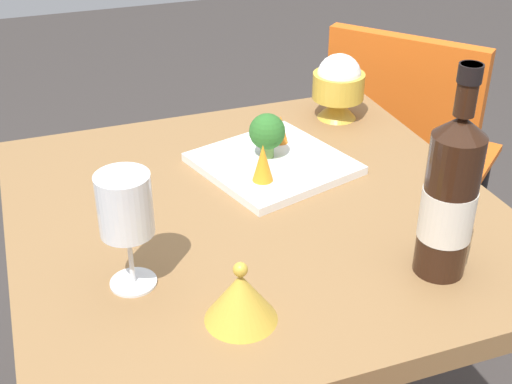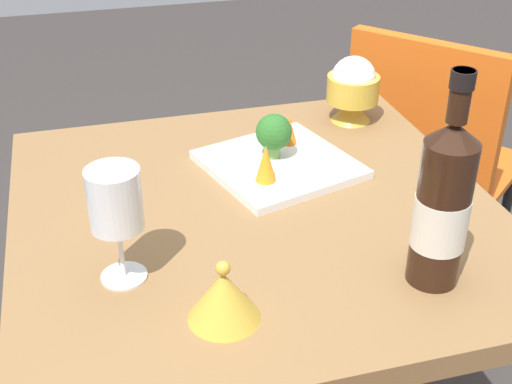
{
  "view_description": "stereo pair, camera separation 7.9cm",
  "coord_description": "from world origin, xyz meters",
  "px_view_note": "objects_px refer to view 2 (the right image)",
  "views": [
    {
      "loc": [
        0.94,
        -0.34,
        1.37
      ],
      "look_at": [
        0.0,
        0.0,
        0.78
      ],
      "focal_mm": 48.33,
      "sensor_mm": 36.0,
      "label": 1
    },
    {
      "loc": [
        0.96,
        -0.26,
        1.37
      ],
      "look_at": [
        0.0,
        0.0,
        0.78
      ],
      "focal_mm": 48.33,
      "sensor_mm": 36.0,
      "label": 2
    }
  ],
  "objects_px": {
    "rice_bowl_lid": "(224,296)",
    "carrot_garnish_left": "(289,130)",
    "chair_by_wall": "(427,151)",
    "broccoli_floret": "(274,133)",
    "carrot_garnish_right": "(266,163)",
    "wine_glass": "(115,202)",
    "wine_bottle": "(443,205)",
    "serving_plate": "(279,164)",
    "rice_bowl": "(353,88)"
  },
  "relations": [
    {
      "from": "wine_glass",
      "to": "carrot_garnish_right",
      "type": "xyz_separation_m",
      "value": [
        -0.19,
        0.27,
        -0.08
      ]
    },
    {
      "from": "broccoli_floret",
      "to": "carrot_garnish_right",
      "type": "distance_m",
      "value": 0.09
    },
    {
      "from": "rice_bowl_lid",
      "to": "broccoli_floret",
      "type": "bearing_deg",
      "value": 154.86
    },
    {
      "from": "rice_bowl_lid",
      "to": "carrot_garnish_left",
      "type": "relative_size",
      "value": 1.77
    },
    {
      "from": "wine_bottle",
      "to": "broccoli_floret",
      "type": "xyz_separation_m",
      "value": [
        -0.4,
        -0.12,
        -0.06
      ]
    },
    {
      "from": "wine_bottle",
      "to": "chair_by_wall",
      "type": "bearing_deg",
      "value": 151.09
    },
    {
      "from": "rice_bowl",
      "to": "rice_bowl_lid",
      "type": "relative_size",
      "value": 1.42
    },
    {
      "from": "wine_glass",
      "to": "serving_plate",
      "type": "relative_size",
      "value": 0.58
    },
    {
      "from": "broccoli_floret",
      "to": "carrot_garnish_right",
      "type": "bearing_deg",
      "value": -25.32
    },
    {
      "from": "wine_glass",
      "to": "rice_bowl_lid",
      "type": "distance_m",
      "value": 0.2
    },
    {
      "from": "wine_bottle",
      "to": "rice_bowl",
      "type": "relative_size",
      "value": 2.26
    },
    {
      "from": "broccoli_floret",
      "to": "rice_bowl_lid",
      "type": "bearing_deg",
      "value": -25.14
    },
    {
      "from": "rice_bowl",
      "to": "rice_bowl_lid",
      "type": "bearing_deg",
      "value": -36.41
    },
    {
      "from": "carrot_garnish_left",
      "to": "wine_bottle",
      "type": "bearing_deg",
      "value": 9.72
    },
    {
      "from": "wine_bottle",
      "to": "wine_glass",
      "type": "bearing_deg",
      "value": -105.6
    },
    {
      "from": "carrot_garnish_left",
      "to": "rice_bowl",
      "type": "bearing_deg",
      "value": 120.55
    },
    {
      "from": "rice_bowl",
      "to": "serving_plate",
      "type": "distance_m",
      "value": 0.28
    },
    {
      "from": "serving_plate",
      "to": "carrot_garnish_right",
      "type": "distance_m",
      "value": 0.09
    },
    {
      "from": "carrot_garnish_left",
      "to": "carrot_garnish_right",
      "type": "height_order",
      "value": "carrot_garnish_right"
    },
    {
      "from": "carrot_garnish_right",
      "to": "rice_bowl_lid",
      "type": "bearing_deg",
      "value": -25.09
    },
    {
      "from": "broccoli_floret",
      "to": "carrot_garnish_left",
      "type": "xyz_separation_m",
      "value": [
        -0.05,
        0.05,
        -0.02
      ]
    },
    {
      "from": "chair_by_wall",
      "to": "rice_bowl",
      "type": "bearing_deg",
      "value": -97.23
    },
    {
      "from": "broccoli_floret",
      "to": "carrot_garnish_left",
      "type": "distance_m",
      "value": 0.07
    },
    {
      "from": "rice_bowl_lid",
      "to": "broccoli_floret",
      "type": "relative_size",
      "value": 1.17
    },
    {
      "from": "chair_by_wall",
      "to": "rice_bowl_lid",
      "type": "bearing_deg",
      "value": -83.41
    },
    {
      "from": "carrot_garnish_left",
      "to": "carrot_garnish_right",
      "type": "xyz_separation_m",
      "value": [
        0.13,
        -0.09,
        0.01
      ]
    },
    {
      "from": "carrot_garnish_left",
      "to": "broccoli_floret",
      "type": "bearing_deg",
      "value": -44.19
    },
    {
      "from": "broccoli_floret",
      "to": "serving_plate",
      "type": "bearing_deg",
      "value": 17.85
    },
    {
      "from": "chair_by_wall",
      "to": "carrot_garnish_left",
      "type": "height_order",
      "value": "chair_by_wall"
    },
    {
      "from": "wine_bottle",
      "to": "rice_bowl",
      "type": "xyz_separation_m",
      "value": [
        -0.55,
        0.1,
        -0.05
      ]
    },
    {
      "from": "broccoli_floret",
      "to": "carrot_garnish_left",
      "type": "height_order",
      "value": "broccoli_floret"
    },
    {
      "from": "wine_glass",
      "to": "rice_bowl_lid",
      "type": "relative_size",
      "value": 1.79
    },
    {
      "from": "wine_glass",
      "to": "rice_bowl",
      "type": "bearing_deg",
      "value": 128.87
    },
    {
      "from": "wine_bottle",
      "to": "serving_plate",
      "type": "relative_size",
      "value": 1.03
    },
    {
      "from": "wine_glass",
      "to": "carrot_garnish_left",
      "type": "xyz_separation_m",
      "value": [
        -0.32,
        0.36,
        -0.08
      ]
    },
    {
      "from": "chair_by_wall",
      "to": "rice_bowl_lid",
      "type": "distance_m",
      "value": 1.07
    },
    {
      "from": "wine_glass",
      "to": "rice_bowl_lid",
      "type": "xyz_separation_m",
      "value": [
        0.13,
        0.12,
        -0.09
      ]
    },
    {
      "from": "wine_bottle",
      "to": "carrot_garnish_right",
      "type": "height_order",
      "value": "wine_bottle"
    },
    {
      "from": "wine_glass",
      "to": "carrot_garnish_right",
      "type": "relative_size",
      "value": 2.57
    },
    {
      "from": "rice_bowl",
      "to": "broccoli_floret",
      "type": "bearing_deg",
      "value": -55.69
    },
    {
      "from": "rice_bowl_lid",
      "to": "carrot_garnish_right",
      "type": "distance_m",
      "value": 0.35
    },
    {
      "from": "carrot_garnish_left",
      "to": "rice_bowl_lid",
      "type": "bearing_deg",
      "value": -27.56
    },
    {
      "from": "rice_bowl_lid",
      "to": "serving_plate",
      "type": "distance_m",
      "value": 0.43
    },
    {
      "from": "chair_by_wall",
      "to": "wine_glass",
      "type": "relative_size",
      "value": 4.75
    },
    {
      "from": "broccoli_floret",
      "to": "wine_bottle",
      "type": "bearing_deg",
      "value": 17.05
    },
    {
      "from": "chair_by_wall",
      "to": "carrot_garnish_right",
      "type": "relative_size",
      "value": 12.21
    },
    {
      "from": "broccoli_floret",
      "to": "wine_glass",
      "type": "bearing_deg",
      "value": -48.25
    },
    {
      "from": "broccoli_floret",
      "to": "carrot_garnish_left",
      "type": "relative_size",
      "value": 1.52
    },
    {
      "from": "serving_plate",
      "to": "broccoli_floret",
      "type": "relative_size",
      "value": 3.62
    },
    {
      "from": "chair_by_wall",
      "to": "rice_bowl_lid",
      "type": "xyz_separation_m",
      "value": [
        0.75,
        -0.72,
        0.25
      ]
    }
  ]
}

